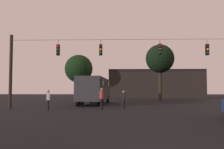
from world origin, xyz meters
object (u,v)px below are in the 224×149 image
Objects in this scene: city_bus at (95,88)px; tree_left_silhouette at (79,69)px; pedestrian_crossing_center at (48,99)px; pedestrian_crossing_left at (102,97)px; pedestrian_crossing_right at (124,99)px; tree_behind_building at (160,59)px.

tree_left_silhouette is at bearing 104.55° from city_bus.
pedestrian_crossing_left is at bearing 13.21° from pedestrian_crossing_center.
city_bus is at bearing 74.06° from pedestrian_crossing_center.
pedestrian_crossing_center is at bearing -85.71° from tree_left_silhouette.
pedestrian_crossing_left is 1.14× the size of pedestrian_crossing_right.
tree_left_silhouette reaches higher than pedestrian_crossing_center.
city_bus is 20.12m from tree_left_silhouette.
pedestrian_crossing_center is 29.36m from tree_left_silhouette.
city_bus is at bearing 111.84° from pedestrian_crossing_right.
tree_left_silhouette is at bearing 106.78° from pedestrian_crossing_right.
pedestrian_crossing_right is 0.18× the size of tree_behind_building.
city_bus is 1.26× the size of tree_behind_building.
tree_left_silhouette is (-4.96, 19.11, 3.85)m from city_bus.
tree_left_silhouette is at bearing 149.09° from tree_behind_building.
tree_behind_building reaches higher than tree_left_silhouette.
pedestrian_crossing_left is (1.41, -8.79, -0.85)m from city_bus.
pedestrian_crossing_center is 1.04× the size of pedestrian_crossing_right.
tree_behind_building reaches higher than pedestrian_crossing_left.
pedestrian_crossing_left is 4.32m from pedestrian_crossing_center.
tree_behind_building is (5.96, 18.71, 5.64)m from pedestrian_crossing_right.
pedestrian_crossing_left reaches higher than pedestrian_crossing_right.
tree_left_silhouette is at bearing 102.86° from pedestrian_crossing_left.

